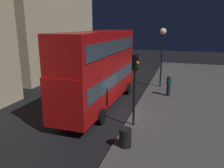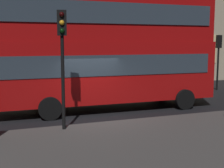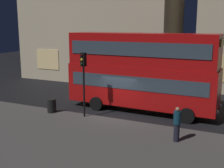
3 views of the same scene
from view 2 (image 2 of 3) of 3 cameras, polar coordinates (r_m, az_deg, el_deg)
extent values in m
plane|color=black|center=(13.00, -3.23, -6.50)|extent=(80.00, 80.00, 0.00)
cube|color=#F9E09E|center=(20.27, -18.44, 5.65)|extent=(2.80, 0.06, 2.29)
cube|color=#E5C67F|center=(23.69, 4.99, 5.32)|extent=(1.94, 0.06, 2.32)
cube|color=#E5C67F|center=(25.13, 11.31, 6.10)|extent=(1.94, 0.06, 1.93)
cube|color=#F2D18C|center=(26.84, 16.88, 6.11)|extent=(1.94, 0.06, 2.28)
cube|color=#9E0C0C|center=(14.67, -1.04, 2.43)|extent=(10.37, 2.60, 2.72)
cube|color=#9E0C0C|center=(14.66, -1.07, 12.04)|extent=(10.17, 2.55, 2.19)
cube|color=#2D3842|center=(14.65, -1.05, 3.76)|extent=(9.55, 2.65, 0.90)
cube|color=#2D3842|center=(14.67, -1.07, 12.47)|extent=(9.55, 2.65, 0.90)
cube|color=#F2D84C|center=(17.01, 15.99, 13.18)|extent=(0.11, 1.45, 0.44)
sphere|color=white|center=(17.76, 14.25, -0.19)|extent=(0.24, 0.24, 0.24)
sphere|color=white|center=(16.49, 17.25, -0.88)|extent=(0.24, 0.24, 0.24)
cylinder|color=black|center=(17.37, 8.73, -1.38)|extent=(0.97, 0.26, 0.96)
cylinder|color=black|center=(15.22, 13.17, -2.76)|extent=(0.97, 0.26, 0.96)
cylinder|color=black|center=(15.47, -12.57, -2.57)|extent=(0.97, 0.26, 0.96)
cylinder|color=black|center=(13.02, -11.26, -4.44)|extent=(0.97, 0.26, 0.96)
cylinder|color=black|center=(10.96, -8.96, 0.15)|extent=(0.12, 0.12, 3.28)
cube|color=black|center=(10.89, -9.18, 10.98)|extent=(0.36, 0.31, 0.85)
sphere|color=black|center=(10.77, -9.20, 12.46)|extent=(0.17, 0.17, 0.17)
sphere|color=orange|center=(10.75, -9.17, 11.02)|extent=(0.17, 0.17, 0.17)
sphere|color=black|center=(10.73, -9.14, 9.59)|extent=(0.17, 0.17, 0.17)
cylinder|color=black|center=(21.98, 18.77, 2.59)|extent=(0.12, 0.12, 2.81)
cube|color=black|center=(21.91, 18.97, 7.36)|extent=(0.37, 0.32, 0.85)
sphere|color=black|center=(22.04, 18.83, 8.07)|extent=(0.17, 0.17, 0.17)
sphere|color=black|center=(22.04, 18.80, 7.37)|extent=(0.17, 0.17, 0.17)
sphere|color=green|center=(22.04, 18.77, 6.66)|extent=(0.17, 0.17, 0.17)
camera|label=1|loc=(13.06, -71.95, 14.23)|focal=35.81mm
camera|label=3|loc=(12.84, 94.77, 12.09)|focal=46.97mm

